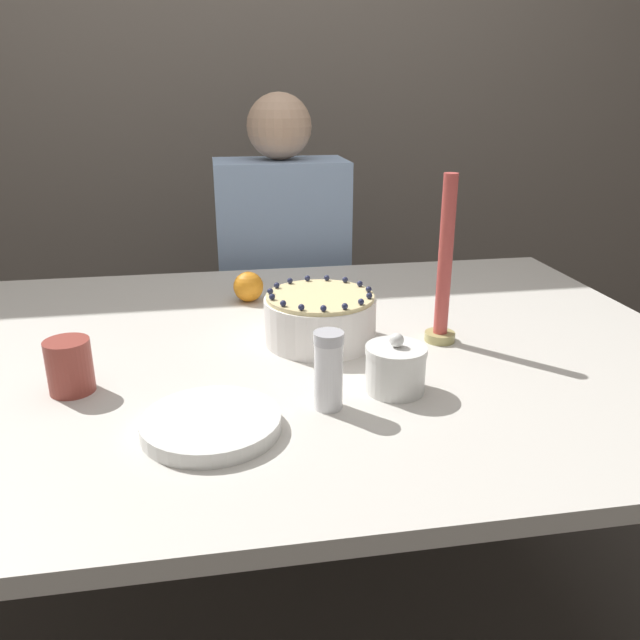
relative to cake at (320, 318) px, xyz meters
The scene contains 11 objects.
ground_plane 0.81m from the cake, 169.98° to the right, with size 12.00×12.00×0.00m, color #3D3833.
wall_behind 1.47m from the cake, 93.76° to the left, with size 8.00×0.05×2.60m.
dining_table 0.17m from the cake, 169.98° to the right, with size 1.68×1.15×0.76m.
cake is the anchor object (origin of this frame).
sugar_bowl 0.26m from the cake, 69.86° to the right, with size 0.10×0.10×0.10m.
sugar_shaker 0.28m from the cake, 96.95° to the right, with size 0.05×0.05×0.13m.
plate_stack 0.39m from the cake, 124.24° to the right, with size 0.21×0.21×0.02m.
candle 0.26m from the cake, ahead, with size 0.06×0.06×0.34m.
cup 0.48m from the cake, 161.50° to the right, with size 0.08×0.08×0.09m.
orange_fruit_0 0.31m from the cake, 114.21° to the left, with size 0.07×0.07×0.07m.
person_man_blue_shirt 0.81m from the cake, 89.49° to the left, with size 0.40×0.34×1.23m.
Camera 1 is at (-0.11, -1.14, 1.24)m, focal length 35.00 mm.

